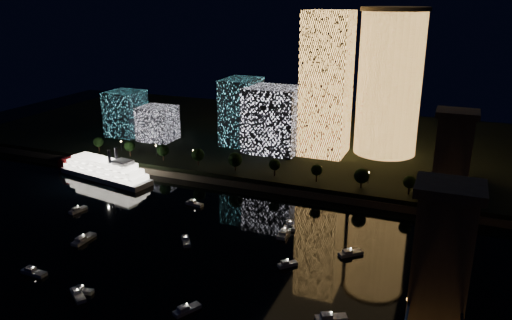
# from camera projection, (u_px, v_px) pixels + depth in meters

# --- Properties ---
(ground) EXTENTS (520.00, 520.00, 0.00)m
(ground) POSITION_uv_depth(u_px,v_px,m) (206.00, 287.00, 151.74)
(ground) COLOR black
(ground) RESTS_ON ground
(far_bank) EXTENTS (420.00, 160.00, 5.00)m
(far_bank) POSITION_uv_depth(u_px,v_px,m) (333.00, 143.00, 291.77)
(far_bank) COLOR black
(far_bank) RESTS_ON ground
(seawall) EXTENTS (420.00, 6.00, 3.00)m
(seawall) POSITION_uv_depth(u_px,v_px,m) (291.00, 190.00, 223.44)
(seawall) COLOR #6B5E4C
(seawall) RESTS_ON ground
(tower_cylindrical) EXTENTS (34.00, 34.00, 74.41)m
(tower_cylindrical) POSITION_uv_depth(u_px,v_px,m) (389.00, 82.00, 254.77)
(tower_cylindrical) COLOR #FFB051
(tower_cylindrical) RESTS_ON far_bank
(tower_rectangular) EXTENTS (22.91, 22.91, 72.89)m
(tower_rectangular) POSITION_uv_depth(u_px,v_px,m) (326.00, 85.00, 253.94)
(tower_rectangular) COLOR #FFB051
(tower_rectangular) RESTS_ON far_bank
(midrise_blocks) EXTENTS (116.07, 32.45, 36.48)m
(midrise_blocks) POSITION_uv_depth(u_px,v_px,m) (221.00, 116.00, 276.61)
(midrise_blocks) COLOR white
(midrise_blocks) RESTS_ON far_bank
(truss_bridge) EXTENTS (13.00, 266.00, 50.00)m
(truss_bridge) POSITION_uv_depth(u_px,v_px,m) (438.00, 277.00, 126.66)
(truss_bridge) COLOR navy
(truss_bridge) RESTS_ON ground
(riverboat) EXTENTS (56.46, 20.58, 16.68)m
(riverboat) POSITION_uv_depth(u_px,v_px,m) (102.00, 169.00, 241.99)
(riverboat) COLOR silver
(riverboat) RESTS_ON ground
(motorboats) EXTENTS (120.51, 77.95, 2.78)m
(motorboats) POSITION_uv_depth(u_px,v_px,m) (191.00, 252.00, 170.60)
(motorboats) COLOR silver
(motorboats) RESTS_ON ground
(esplanade_trees) EXTENTS (165.53, 6.95, 8.98)m
(esplanade_trees) POSITION_uv_depth(u_px,v_px,m) (236.00, 160.00, 236.46)
(esplanade_trees) COLOR black
(esplanade_trees) RESTS_ON far_bank
(street_lamps) EXTENTS (132.70, 0.70, 5.65)m
(street_lamps) POSITION_uv_depth(u_px,v_px,m) (233.00, 158.00, 243.84)
(street_lamps) COLOR black
(street_lamps) RESTS_ON far_bank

